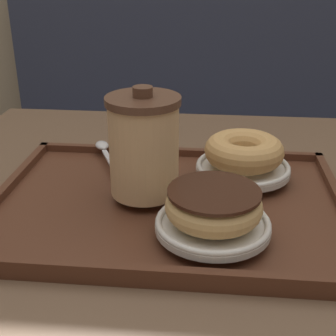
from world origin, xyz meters
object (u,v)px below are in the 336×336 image
Objects in this scene: coffee_cup_front at (144,145)px; donut_plain at (244,151)px; donut_chocolate_glazed at (214,205)px; spoon at (104,149)px.

donut_plain is at bearing 29.50° from coffee_cup_front.
donut_plain is (0.04, 0.17, 0.00)m from donut_chocolate_glazed.
coffee_cup_front is 1.29× the size of donut_chocolate_glazed.
donut_chocolate_glazed is 0.29m from spoon.
donut_chocolate_glazed is 0.18m from donut_plain.
coffee_cup_front is 1.19× the size of spoon.
donut_chocolate_glazed is 0.97× the size of donut_plain.
donut_plain is 0.24m from spoon.
coffee_cup_front is at bearing -171.29° from spoon.
spoon is at bearing 123.24° from coffee_cup_front.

